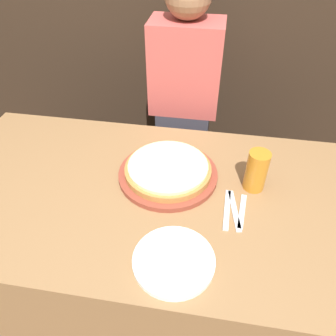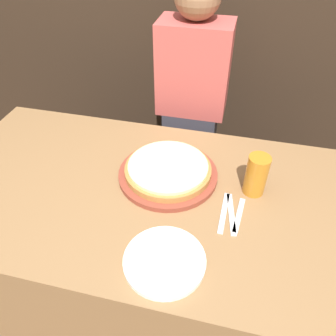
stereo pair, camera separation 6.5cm
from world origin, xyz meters
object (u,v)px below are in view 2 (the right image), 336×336
Objects in this scene: beer_glass at (257,174)px; dinner_plate at (165,261)px; fork at (224,212)px; diner_person at (191,115)px; pizza_on_board at (168,171)px; dinner_knife at (231,214)px; spoon at (239,215)px.

beer_glass reaches higher than dinner_plate.
diner_person is (-0.23, 0.67, -0.06)m from fork.
pizza_on_board reaches higher than fork.
diner_person is at bearing 110.82° from dinner_knife.
diner_person is at bearing 112.65° from spoon.
beer_glass reaches higher than spoon.
fork is 0.03m from dinner_knife.
fork is (-0.09, -0.13, -0.08)m from beer_glass.
dinner_plate reaches higher than fork.
diner_person reaches higher than dinner_plate.
beer_glass is 0.16m from spoon.
pizza_on_board is 0.28× the size of diner_person.
pizza_on_board is 0.31m from spoon.
spoon is at bearing -26.16° from pizza_on_board.
diner_person is at bearing 108.93° from fork.
fork is (0.22, -0.13, -0.02)m from pizza_on_board.
dinner_knife is at bearing -69.18° from diner_person.
dinner_knife is 1.17× the size of spoon.
pizza_on_board is 0.26m from fork.
beer_glass is 0.64× the size of dinner_plate.
spoon is 0.73m from diner_person.
diner_person is (-0.01, 0.54, -0.08)m from pizza_on_board.
pizza_on_board is 2.03× the size of dinner_knife.
beer_glass reaches higher than pizza_on_board.
pizza_on_board is 2.41× the size of beer_glass.
dinner_plate is 0.29m from dinner_knife.
pizza_on_board reaches higher than dinner_plate.
dinner_plate is (-0.24, -0.36, -0.07)m from beer_glass.
beer_glass is at bearing 55.22° from fork.
dinner_plate is 0.27m from fork.
beer_glass is at bearing 56.72° from dinner_plate.
fork is at bearing 180.00° from spoon.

